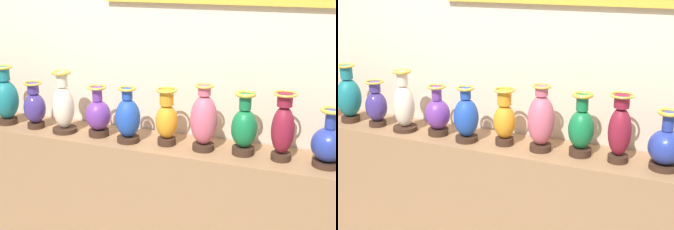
% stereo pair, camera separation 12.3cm
% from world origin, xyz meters
% --- Properties ---
extents(display_shelf, '(3.05, 0.38, 1.01)m').
position_xyz_m(display_shelf, '(0.00, 0.00, 0.51)').
color(display_shelf, '#99704C').
rests_on(display_shelf, ground_plane).
extents(back_wall, '(4.70, 0.14, 2.86)m').
position_xyz_m(back_wall, '(0.01, 0.25, 1.46)').
color(back_wall, beige).
rests_on(back_wall, ground_plane).
extents(vase_teal, '(0.17, 0.17, 0.40)m').
position_xyz_m(vase_teal, '(-1.16, -0.04, 1.19)').
color(vase_teal, '#382319').
rests_on(vase_teal, display_shelf).
extents(vase_indigo, '(0.14, 0.14, 0.31)m').
position_xyz_m(vase_indigo, '(-0.93, -0.04, 1.15)').
color(vase_indigo, '#382319').
rests_on(vase_indigo, display_shelf).
extents(vase_ivory, '(0.16, 0.16, 0.40)m').
position_xyz_m(vase_ivory, '(-0.70, -0.05, 1.18)').
color(vase_ivory, '#382319').
rests_on(vase_ivory, display_shelf).
extents(vase_violet, '(0.16, 0.16, 0.32)m').
position_xyz_m(vase_violet, '(-0.46, -0.03, 1.15)').
color(vase_violet, '#382319').
rests_on(vase_violet, display_shelf).
extents(vase_sapphire, '(0.15, 0.15, 0.34)m').
position_xyz_m(vase_sapphire, '(-0.24, -0.06, 1.16)').
color(vase_sapphire, '#382319').
rests_on(vase_sapphire, display_shelf).
extents(vase_amber, '(0.13, 0.13, 0.35)m').
position_xyz_m(vase_amber, '(-0.00, -0.02, 1.17)').
color(vase_amber, '#382319').
rests_on(vase_amber, display_shelf).
extents(vase_rose, '(0.16, 0.16, 0.39)m').
position_xyz_m(vase_rose, '(0.23, -0.03, 1.19)').
color(vase_rose, '#382319').
rests_on(vase_rose, display_shelf).
extents(vase_emerald, '(0.15, 0.15, 0.37)m').
position_xyz_m(vase_emerald, '(0.47, -0.01, 1.17)').
color(vase_emerald, '#382319').
rests_on(vase_emerald, display_shelf).
extents(vase_burgundy, '(0.13, 0.13, 0.39)m').
position_xyz_m(vase_burgundy, '(0.68, -0.02, 1.19)').
color(vase_burgundy, '#382319').
rests_on(vase_burgundy, display_shelf).
extents(vase_cobalt, '(0.19, 0.19, 0.32)m').
position_xyz_m(vase_cobalt, '(0.93, -0.01, 1.14)').
color(vase_cobalt, '#382319').
rests_on(vase_cobalt, display_shelf).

